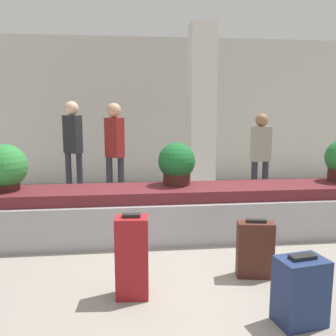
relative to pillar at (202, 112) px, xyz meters
name	(u,v)px	position (x,y,z in m)	size (l,w,h in m)	color
ground_plane	(183,281)	(-0.90, -3.57, -1.60)	(18.00, 18.00, 0.00)	gray
back_wall	(149,111)	(-0.90, 1.51, 0.00)	(18.00, 0.06, 3.20)	beige
carousel	(168,213)	(-0.90, -2.27, -1.28)	(7.58, 0.87, 0.66)	#9E9EA3
pillar	(202,112)	(0.00, 0.00, 0.00)	(0.47, 0.47, 3.20)	silver
suitcase_0	(300,291)	(-0.10, -4.40, -1.33)	(0.41, 0.33, 0.57)	navy
suitcase_1	(132,257)	(-1.40, -3.82, -1.23)	(0.30, 0.23, 0.77)	maroon
suitcase_4	(255,249)	(-0.17, -3.55, -1.32)	(0.38, 0.23, 0.59)	#472319
potted_plant_1	(5,168)	(-2.93, -2.21, -0.65)	(0.55, 0.55, 0.58)	#381914
potted_plant_2	(177,164)	(-0.77, -2.13, -0.65)	(0.49, 0.49, 0.57)	#381914
traveler_0	(73,141)	(-2.39, -0.05, -0.51)	(0.36, 0.34, 1.79)	#282833
traveler_1	(261,151)	(0.90, -0.75, -0.67)	(0.33, 0.22, 1.58)	#282833
traveler_2	(115,144)	(-1.62, -0.57, -0.54)	(0.35, 0.36, 1.76)	#282833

